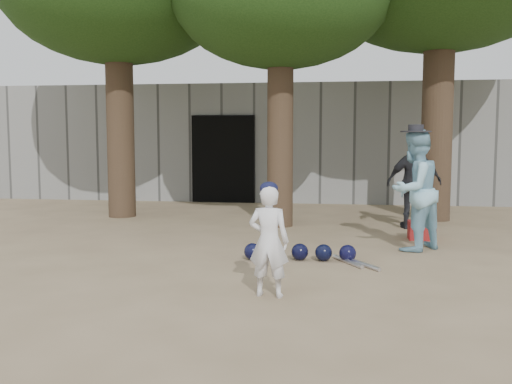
# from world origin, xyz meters

# --- Properties ---
(ground) EXTENTS (70.00, 70.00, 0.00)m
(ground) POSITION_xyz_m (0.00, 0.00, 0.00)
(ground) COLOR #937C5E
(ground) RESTS_ON ground
(boy_player) EXTENTS (0.46, 0.33, 1.17)m
(boy_player) POSITION_xyz_m (0.95, -0.52, 0.59)
(boy_player) COLOR white
(boy_player) RESTS_ON ground
(spectator_blue) EXTENTS (1.08, 1.09, 1.78)m
(spectator_blue) POSITION_xyz_m (2.77, 2.20, 0.89)
(spectator_blue) COLOR #8DC4DB
(spectator_blue) RESTS_ON ground
(spectator_dark) EXTENTS (1.03, 0.54, 1.68)m
(spectator_dark) POSITION_xyz_m (3.04, 4.24, 0.84)
(spectator_dark) COLOR black
(spectator_dark) RESTS_ON ground
(red_bag) EXTENTS (0.42, 0.32, 0.30)m
(red_bag) POSITION_xyz_m (3.03, 3.11, 0.15)
(red_bag) COLOR maroon
(red_bag) RESTS_ON ground
(back_building) EXTENTS (16.00, 5.24, 3.00)m
(back_building) POSITION_xyz_m (-0.00, 10.33, 1.50)
(back_building) COLOR gray
(back_building) RESTS_ON ground
(helmet_row) EXTENTS (1.51, 0.30, 0.23)m
(helmet_row) POSITION_xyz_m (1.16, 1.24, 0.12)
(helmet_row) COLOR black
(helmet_row) RESTS_ON ground
(bat_pile) EXTENTS (0.61, 0.76, 0.06)m
(bat_pile) POSITION_xyz_m (1.89, 1.10, 0.03)
(bat_pile) COLOR silver
(bat_pile) RESTS_ON ground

